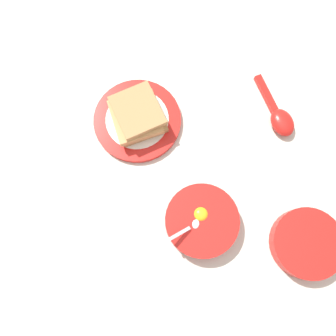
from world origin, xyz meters
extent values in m
plane|color=beige|center=(0.00, 0.00, 0.00)|extent=(3.00, 3.00, 0.00)
cylinder|color=red|center=(-0.13, -0.01, 0.02)|extent=(0.16, 0.16, 0.04)
cylinder|color=white|center=(-0.13, -0.01, 0.02)|extent=(0.13, 0.13, 0.02)
ellipsoid|color=yellow|center=(-0.11, -0.01, 0.04)|extent=(0.03, 0.03, 0.02)
cylinder|color=black|center=(-0.14, -0.02, 0.03)|extent=(0.04, 0.04, 0.00)
ellipsoid|color=silver|center=(-0.14, 0.00, 0.04)|extent=(0.03, 0.02, 0.01)
cube|color=silver|center=(-0.16, 0.03, 0.05)|extent=(0.04, 0.04, 0.03)
cylinder|color=red|center=(0.06, 0.19, 0.01)|extent=(0.20, 0.20, 0.01)
cylinder|color=white|center=(0.06, 0.19, 0.01)|extent=(0.15, 0.15, 0.00)
cube|color=tan|center=(0.07, 0.18, 0.02)|extent=(0.15, 0.15, 0.02)
cube|color=tan|center=(0.06, 0.19, 0.04)|extent=(0.15, 0.14, 0.02)
cube|color=tan|center=(0.07, 0.18, 0.06)|extent=(0.15, 0.14, 0.02)
ellipsoid|color=red|center=(0.14, -0.14, 0.02)|extent=(0.09, 0.08, 0.03)
cube|color=red|center=(0.21, -0.09, 0.01)|extent=(0.09, 0.07, 0.01)
cylinder|color=red|center=(-0.11, -0.24, 0.02)|extent=(0.15, 0.15, 0.03)
cylinder|color=white|center=(-0.11, -0.24, 0.03)|extent=(0.12, 0.12, 0.01)
camera|label=1|loc=(-0.20, 0.04, 0.72)|focal=35.00mm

